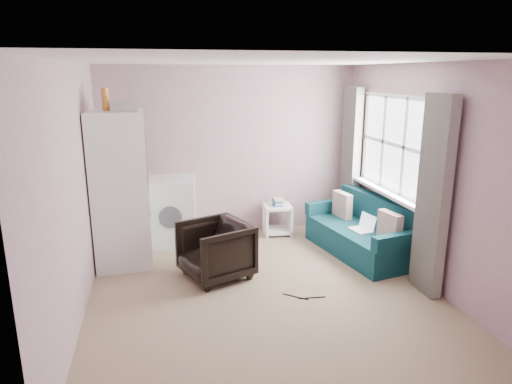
% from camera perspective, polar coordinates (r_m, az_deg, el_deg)
% --- Properties ---
extents(room, '(3.84, 4.24, 2.54)m').
position_cam_1_polar(room, '(4.84, 1.17, 1.14)').
color(room, '#998064').
rests_on(room, ground).
extents(armchair, '(0.90, 0.93, 0.75)m').
position_cam_1_polar(armchair, '(5.48, -5.10, -6.91)').
color(armchair, black).
rests_on(armchair, ground).
extents(fridge, '(0.70, 0.69, 2.22)m').
position_cam_1_polar(fridge, '(5.89, -16.62, 0.35)').
color(fridge, white).
rests_on(fridge, ground).
extents(washing_machine, '(0.73, 0.73, 0.95)m').
position_cam_1_polar(washing_machine, '(6.65, -10.49, -2.12)').
color(washing_machine, white).
rests_on(washing_machine, ground).
extents(side_table, '(0.44, 0.44, 0.56)m').
position_cam_1_polar(side_table, '(6.95, 2.70, -3.15)').
color(side_table, white).
rests_on(side_table, ground).
extents(sofa, '(1.07, 1.81, 0.76)m').
position_cam_1_polar(sofa, '(6.38, 13.29, -5.05)').
color(sofa, '#10444D').
rests_on(sofa, ground).
extents(window_dressing, '(0.17, 2.62, 2.18)m').
position_cam_1_polar(window_dressing, '(6.14, 15.82, 2.08)').
color(window_dressing, white).
rests_on(window_dressing, ground).
extents(floor_cables, '(0.44, 0.20, 0.01)m').
position_cam_1_polar(floor_cables, '(5.15, 6.00, -12.94)').
color(floor_cables, black).
rests_on(floor_cables, ground).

